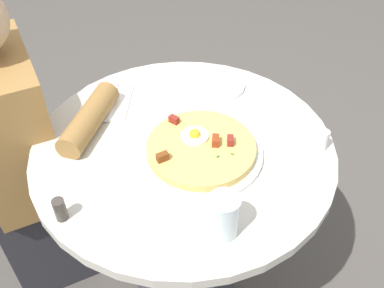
% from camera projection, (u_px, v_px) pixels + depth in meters
% --- Properties ---
extents(ground_plane, '(6.00, 6.00, 0.00)m').
position_uv_depth(ground_plane, '(186.00, 287.00, 1.70)').
color(ground_plane, '#4C4742').
extents(dining_table, '(0.81, 0.81, 0.75)m').
position_uv_depth(dining_table, '(184.00, 189.00, 1.31)').
color(dining_table, beige).
rests_on(dining_table, ground_plane).
extents(person_seated, '(0.50, 0.46, 1.14)m').
position_uv_depth(person_seated, '(26.00, 169.00, 1.46)').
color(person_seated, '#2D2D33').
rests_on(person_seated, ground_plane).
extents(pizza_plate, '(0.32, 0.32, 0.01)m').
position_uv_depth(pizza_plate, '(201.00, 153.00, 1.16)').
color(pizza_plate, silver).
rests_on(pizza_plate, dining_table).
extents(breakfast_pizza, '(0.28, 0.28, 0.05)m').
position_uv_depth(breakfast_pizza, '(201.00, 148.00, 1.15)').
color(breakfast_pizza, '#DEB45D').
rests_on(breakfast_pizza, pizza_plate).
extents(bread_plate, '(0.18, 0.18, 0.01)m').
position_uv_depth(bread_plate, '(216.00, 85.00, 1.38)').
color(bread_plate, white).
rests_on(bread_plate, dining_table).
extents(napkin, '(0.22, 0.20, 0.00)m').
position_uv_depth(napkin, '(106.00, 103.00, 1.32)').
color(napkin, white).
rests_on(napkin, dining_table).
extents(fork, '(0.16, 0.10, 0.00)m').
position_uv_depth(fork, '(112.00, 102.00, 1.31)').
color(fork, silver).
rests_on(fork, napkin).
extents(knife, '(0.16, 0.10, 0.00)m').
position_uv_depth(knife, '(100.00, 101.00, 1.32)').
color(knife, silver).
rests_on(knife, napkin).
extents(water_glass, '(0.07, 0.07, 0.11)m').
position_uv_depth(water_glass, '(224.00, 216.00, 0.95)').
color(water_glass, silver).
rests_on(water_glass, dining_table).
extents(salt_shaker, '(0.03, 0.03, 0.06)m').
position_uv_depth(salt_shaker, '(323.00, 140.00, 1.16)').
color(salt_shaker, white).
rests_on(salt_shaker, dining_table).
extents(pepper_shaker, '(0.03, 0.03, 0.06)m').
position_uv_depth(pepper_shaker, '(60.00, 210.00, 0.99)').
color(pepper_shaker, '#3F3833').
rests_on(pepper_shaker, dining_table).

